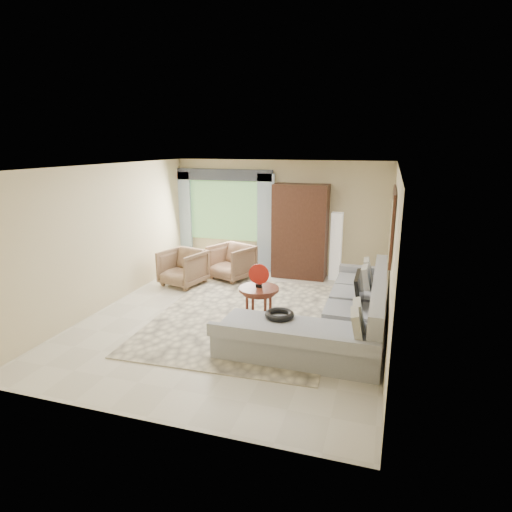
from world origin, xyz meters
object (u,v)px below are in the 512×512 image
(coffee_table, at_px, (259,306))
(armchair_right, at_px, (232,262))
(sectional_sofa, at_px, (339,319))
(armchair_left, at_px, (183,268))
(armoire, at_px, (300,231))
(tv_screen, at_px, (359,289))
(floor_lamp, at_px, (336,246))
(potted_plant, at_px, (186,257))

(coffee_table, height_order, armchair_right, armchair_right)
(sectional_sofa, xyz_separation_m, armchair_right, (-2.65, 2.27, 0.10))
(sectional_sofa, xyz_separation_m, armchair_left, (-3.49, 1.56, 0.10))
(armchair_left, relative_size, armoire, 0.40)
(tv_screen, xyz_separation_m, floor_lamp, (-0.70, 2.72, 0.03))
(tv_screen, distance_m, armchair_right, 3.57)
(sectional_sofa, height_order, floor_lamp, floor_lamp)
(coffee_table, height_order, potted_plant, coffee_table)
(tv_screen, bearing_deg, armchair_left, 160.62)
(armoire, bearing_deg, tv_screen, -60.57)
(armchair_left, bearing_deg, tv_screen, -4.74)
(armchair_left, height_order, armoire, armoire)
(sectional_sofa, relative_size, tv_screen, 4.68)
(potted_plant, bearing_deg, armchair_right, -20.13)
(tv_screen, bearing_deg, armchair_right, 145.17)
(sectional_sofa, distance_m, armchair_right, 3.49)
(coffee_table, distance_m, potted_plant, 3.89)
(coffee_table, bearing_deg, potted_plant, 134.37)
(coffee_table, height_order, floor_lamp, floor_lamp)
(armchair_left, bearing_deg, potted_plant, 128.77)
(coffee_table, bearing_deg, armchair_right, 120.34)
(potted_plant, distance_m, floor_lamp, 3.64)
(coffee_table, relative_size, armchair_left, 0.79)
(tv_screen, distance_m, floor_lamp, 2.81)
(tv_screen, bearing_deg, sectional_sofa, -138.16)
(potted_plant, relative_size, floor_lamp, 0.37)
(sectional_sofa, relative_size, armoire, 1.65)
(armoire, bearing_deg, sectional_sofa, -66.94)
(floor_lamp, bearing_deg, potted_plant, -177.12)
(tv_screen, bearing_deg, coffee_table, -171.36)
(armchair_right, bearing_deg, floor_lamp, 40.46)
(sectional_sofa, height_order, armchair_left, sectional_sofa)
(armoire, xyz_separation_m, floor_lamp, (0.80, 0.06, -0.30))
(armchair_left, bearing_deg, armchair_right, 54.45)
(armchair_left, distance_m, floor_lamp, 3.38)
(tv_screen, distance_m, potted_plant, 5.02)
(armchair_left, bearing_deg, coffee_table, -21.09)
(potted_plant, distance_m, armoire, 2.91)
(armchair_left, height_order, armchair_right, armchair_right)
(sectional_sofa, relative_size, armchair_left, 4.13)
(sectional_sofa, xyz_separation_m, floor_lamp, (-0.43, 2.96, 0.47))
(coffee_table, xyz_separation_m, armchair_left, (-2.17, 1.56, 0.03))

